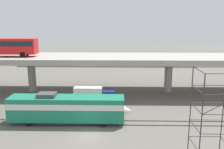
{
  "coord_description": "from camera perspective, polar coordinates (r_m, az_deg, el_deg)",
  "views": [
    {
      "loc": [
        3.56,
        -26.92,
        13.11
      ],
      "look_at": [
        2.5,
        18.02,
        3.88
      ],
      "focal_mm": 38.75,
      "sensor_mm": 36.0,
      "label": 1
    }
  ],
  "objects": [
    {
      "name": "ground_plane",
      "position": [
        30.15,
        -5.75,
        -14.23
      ],
      "size": [
        260.0,
        260.0,
        0.0
      ],
      "primitive_type": "plane",
      "color": "#605B54"
    },
    {
      "name": "harbor_water",
      "position": [
        105.79,
        -0.6,
        4.49
      ],
      "size": [
        140.0,
        36.0,
        0.01
      ],
      "primitive_type": "cube",
      "color": "#385B7A",
      "rests_on": "ground_plane"
    },
    {
      "name": "scaffolding_tower",
      "position": [
        24.83,
        22.82,
        -8.63
      ],
      "size": [
        3.37,
        3.37,
        9.16
      ],
      "color": "#2D2D30",
      "rests_on": "ground_plane"
    },
    {
      "name": "parked_car_4",
      "position": [
        81.65,
        4.66,
        3.84
      ],
      "size": [
        4.01,
        1.95,
        1.5
      ],
      "color": "#B7B7BC",
      "rests_on": "pier_parking_lot"
    },
    {
      "name": "rail_strip_far",
      "position": [
        34.43,
        -4.77,
        -10.71
      ],
      "size": [
        110.0,
        0.12,
        0.12
      ],
      "primitive_type": "cube",
      "color": "#59544C",
      "rests_on": "ground_plane"
    },
    {
      "name": "parked_car_5",
      "position": [
        81.84,
        -11.4,
        3.67
      ],
      "size": [
        4.39,
        1.97,
        1.5
      ],
      "color": "#B7B7BC",
      "rests_on": "pier_parking_lot"
    },
    {
      "name": "parked_car_0",
      "position": [
        81.18,
        -3.31,
        3.81
      ],
      "size": [
        4.52,
        1.84,
        1.5
      ],
      "color": "silver",
      "rests_on": "pier_parking_lot"
    },
    {
      "name": "train_locomotive",
      "position": [
        33.35,
        -9.32,
        -7.67
      ],
      "size": [
        16.51,
        3.04,
        4.18
      ],
      "color": "#197A56",
      "rests_on": "ground_plane"
    },
    {
      "name": "service_truck_west",
      "position": [
        40.66,
        -4.39,
        -4.82
      ],
      "size": [
        6.8,
        2.46,
        3.04
      ],
      "color": "navy",
      "rests_on": "ground_plane"
    },
    {
      "name": "rail_strip_near",
      "position": [
        33.06,
        -5.05,
        -11.69
      ],
      "size": [
        110.0,
        0.12,
        0.12
      ],
      "primitive_type": "cube",
      "color": "#59544C",
      "rests_on": "ground_plane"
    },
    {
      "name": "parked_car_2",
      "position": [
        82.08,
        10.69,
        3.72
      ],
      "size": [
        4.69,
        1.99,
        1.5
      ],
      "color": "maroon",
      "rests_on": "pier_parking_lot"
    },
    {
      "name": "parked_car_1",
      "position": [
        85.27,
        6.42,
        4.13
      ],
      "size": [
        4.14,
        1.89,
        1.5
      ],
      "color": "#0C4C26",
      "rests_on": "pier_parking_lot"
    },
    {
      "name": "transit_bus_on_overpass",
      "position": [
        50.58,
        -23.91,
        6.24
      ],
      "size": [
        12.0,
        2.68,
        3.4
      ],
      "color": "red",
      "rests_on": "highway_overpass"
    },
    {
      "name": "pier_parking_lot",
      "position": [
        82.93,
        -1.13,
        2.98
      ],
      "size": [
        56.94,
        13.1,
        1.36
      ],
      "primitive_type": "cube",
      "color": "#9E998E",
      "rests_on": "ground_plane"
    },
    {
      "name": "highway_overpass",
      "position": [
        47.51,
        -2.97,
        3.62
      ],
      "size": [
        96.0,
        12.12,
        7.19
      ],
      "color": "#9E998E",
      "rests_on": "ground_plane"
    },
    {
      "name": "parked_car_3",
      "position": [
        86.0,
        -4.47,
        4.24
      ],
      "size": [
        4.34,
        1.98,
        1.5
      ],
      "rotation": [
        0.0,
        0.0,
        3.14
      ],
      "color": "black",
      "rests_on": "pier_parking_lot"
    }
  ]
}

